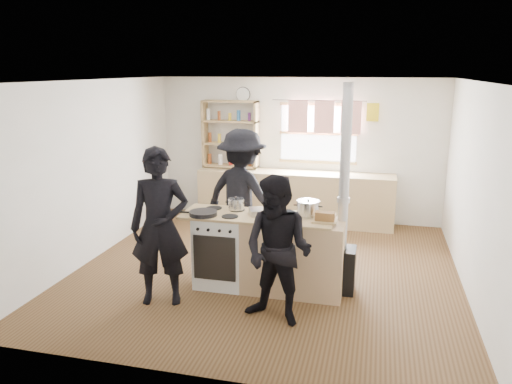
{
  "coord_description": "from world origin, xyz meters",
  "views": [
    {
      "loc": [
        1.37,
        -6.15,
        2.65
      ],
      "look_at": [
        -0.13,
        -0.1,
        1.1
      ],
      "focal_mm": 35.0,
      "sensor_mm": 36.0,
      "label": 1
    }
  ],
  "objects_px": {
    "person_far": "(242,195)",
    "flue_heater": "(342,241)",
    "stockpot_counter": "(308,208)",
    "thermos": "(344,165)",
    "skillet_greens": "(203,213)",
    "person_near_left": "(160,227)",
    "roast_tray": "(266,211)",
    "person_near_right": "(278,251)",
    "stockpot_stove": "(236,204)",
    "cooking_island": "(269,252)",
    "bread_board": "(325,218)"
  },
  "relations": [
    {
      "from": "bread_board",
      "to": "skillet_greens",
      "type": "bearing_deg",
      "value": -177.0
    },
    {
      "from": "bread_board",
      "to": "roast_tray",
      "type": "bearing_deg",
      "value": 167.99
    },
    {
      "from": "person_far",
      "to": "person_near_right",
      "type": "bearing_deg",
      "value": 136.19
    },
    {
      "from": "thermos",
      "to": "person_near_left",
      "type": "relative_size",
      "value": 0.18
    },
    {
      "from": "thermos",
      "to": "cooking_island",
      "type": "xyz_separation_m",
      "value": [
        -0.69,
        -2.77,
        -0.6
      ]
    },
    {
      "from": "thermos",
      "to": "stockpot_stove",
      "type": "height_order",
      "value": "thermos"
    },
    {
      "from": "roast_tray",
      "to": "person_far",
      "type": "height_order",
      "value": "person_far"
    },
    {
      "from": "cooking_island",
      "to": "stockpot_stove",
      "type": "distance_m",
      "value": 0.72
    },
    {
      "from": "thermos",
      "to": "skillet_greens",
      "type": "distance_m",
      "value": 3.28
    },
    {
      "from": "cooking_island",
      "to": "flue_heater",
      "type": "relative_size",
      "value": 0.79
    },
    {
      "from": "cooking_island",
      "to": "thermos",
      "type": "bearing_deg",
      "value": 76.05
    },
    {
      "from": "cooking_island",
      "to": "skillet_greens",
      "type": "relative_size",
      "value": 5.66
    },
    {
      "from": "roast_tray",
      "to": "person_near_left",
      "type": "xyz_separation_m",
      "value": [
        -1.06,
        -0.72,
        -0.06
      ]
    },
    {
      "from": "roast_tray",
      "to": "person_near_right",
      "type": "height_order",
      "value": "person_near_right"
    },
    {
      "from": "flue_heater",
      "to": "person_near_right",
      "type": "distance_m",
      "value": 1.12
    },
    {
      "from": "thermos",
      "to": "skillet_greens",
      "type": "xyz_separation_m",
      "value": [
        -1.46,
        -2.93,
        -0.11
      ]
    },
    {
      "from": "stockpot_counter",
      "to": "person_far",
      "type": "xyz_separation_m",
      "value": [
        -1.04,
        0.79,
        -0.1
      ]
    },
    {
      "from": "stockpot_counter",
      "to": "bread_board",
      "type": "bearing_deg",
      "value": -43.61
    },
    {
      "from": "cooking_island",
      "to": "person_near_left",
      "type": "relative_size",
      "value": 1.08
    },
    {
      "from": "thermos",
      "to": "person_near_left",
      "type": "bearing_deg",
      "value": -117.85
    },
    {
      "from": "person_near_left",
      "to": "person_near_right",
      "type": "distance_m",
      "value": 1.41
    },
    {
      "from": "roast_tray",
      "to": "person_near_left",
      "type": "distance_m",
      "value": 1.28
    },
    {
      "from": "bread_board",
      "to": "flue_heater",
      "type": "xyz_separation_m",
      "value": [
        0.19,
        0.23,
        -0.34
      ]
    },
    {
      "from": "skillet_greens",
      "to": "person_far",
      "type": "relative_size",
      "value": 0.19
    },
    {
      "from": "bread_board",
      "to": "person_near_right",
      "type": "relative_size",
      "value": 0.18
    },
    {
      "from": "person_near_left",
      "to": "stockpot_counter",
      "type": "bearing_deg",
      "value": 10.54
    },
    {
      "from": "stockpot_counter",
      "to": "person_near_left",
      "type": "bearing_deg",
      "value": -153.62
    },
    {
      "from": "person_near_left",
      "to": "person_near_right",
      "type": "relative_size",
      "value": 1.14
    },
    {
      "from": "cooking_island",
      "to": "person_far",
      "type": "distance_m",
      "value": 1.18
    },
    {
      "from": "roast_tray",
      "to": "cooking_island",
      "type": "bearing_deg",
      "value": -49.29
    },
    {
      "from": "thermos",
      "to": "stockpot_stove",
      "type": "distance_m",
      "value": 2.85
    },
    {
      "from": "person_near_right",
      "to": "skillet_greens",
      "type": "bearing_deg",
      "value": 165.41
    },
    {
      "from": "person_far",
      "to": "flue_heater",
      "type": "bearing_deg",
      "value": 171.3
    },
    {
      "from": "flue_heater",
      "to": "person_near_left",
      "type": "xyz_separation_m",
      "value": [
        -1.98,
        -0.79,
        0.27
      ]
    },
    {
      "from": "stockpot_counter",
      "to": "skillet_greens",
      "type": "bearing_deg",
      "value": -166.58
    },
    {
      "from": "skillet_greens",
      "to": "roast_tray",
      "type": "distance_m",
      "value": 0.75
    },
    {
      "from": "roast_tray",
      "to": "bread_board",
      "type": "distance_m",
      "value": 0.75
    },
    {
      "from": "bread_board",
      "to": "person_far",
      "type": "xyz_separation_m",
      "value": [
        -1.26,
        1.01,
        -0.06
      ]
    },
    {
      "from": "roast_tray",
      "to": "flue_heater",
      "type": "distance_m",
      "value": 0.98
    },
    {
      "from": "cooking_island",
      "to": "bread_board",
      "type": "xyz_separation_m",
      "value": [
        0.68,
        -0.09,
        0.51
      ]
    },
    {
      "from": "stockpot_counter",
      "to": "person_near_left",
      "type": "relative_size",
      "value": 0.15
    },
    {
      "from": "flue_heater",
      "to": "person_near_right",
      "type": "height_order",
      "value": "flue_heater"
    },
    {
      "from": "thermos",
      "to": "person_far",
      "type": "distance_m",
      "value": 2.25
    },
    {
      "from": "thermos",
      "to": "flue_heater",
      "type": "distance_m",
      "value": 2.67
    },
    {
      "from": "cooking_island",
      "to": "person_near_right",
      "type": "distance_m",
      "value": 0.91
    },
    {
      "from": "thermos",
      "to": "roast_tray",
      "type": "height_order",
      "value": "thermos"
    },
    {
      "from": "roast_tray",
      "to": "person_far",
      "type": "xyz_separation_m",
      "value": [
        -0.53,
        0.85,
        -0.04
      ]
    },
    {
      "from": "stockpot_stove",
      "to": "flue_heater",
      "type": "bearing_deg",
      "value": -0.73
    },
    {
      "from": "skillet_greens",
      "to": "stockpot_counter",
      "type": "relative_size",
      "value": 1.26
    },
    {
      "from": "skillet_greens",
      "to": "stockpot_counter",
      "type": "xyz_separation_m",
      "value": [
        1.23,
        0.29,
        0.06
      ]
    }
  ]
}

